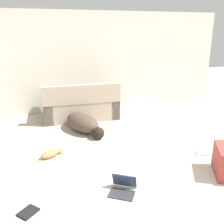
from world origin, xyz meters
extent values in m
plane|color=#BCB29E|center=(0.00, 0.00, 0.00)|extent=(20.00, 20.00, 0.00)
cube|color=beige|center=(0.00, 4.29, 1.21)|extent=(6.68, 0.06, 2.41)
cube|color=tan|center=(-0.48, 3.70, 0.22)|extent=(1.71, 0.90, 0.45)
cube|color=tan|center=(-0.48, 3.33, 0.65)|extent=(1.69, 0.17, 0.41)
cube|color=tan|center=(0.27, 3.69, 0.29)|extent=(0.22, 0.87, 0.59)
cube|color=tan|center=(-1.22, 3.72, 0.29)|extent=(0.22, 0.87, 0.59)
ellipsoid|color=#4C3D33|center=(-0.58, 2.84, 0.18)|extent=(0.80, 1.03, 0.37)
sphere|color=black|center=(-0.36, 2.37, 0.12)|extent=(0.31, 0.31, 0.23)
cylinder|color=#4C3D33|center=(-0.83, 3.37, 0.03)|extent=(0.15, 0.23, 0.05)
ellipsoid|color=#BC7A47|center=(-1.28, 1.88, 0.06)|extent=(0.36, 0.29, 0.13)
sphere|color=tan|center=(-1.11, 1.97, 0.05)|extent=(0.14, 0.14, 0.10)
cylinder|color=#BC7A47|center=(-1.46, 1.78, 0.01)|extent=(0.08, 0.06, 0.02)
cube|color=#2D2D33|center=(-0.48, 0.63, 0.01)|extent=(0.38, 0.35, 0.02)
cube|color=#2D2D33|center=(-0.40, 0.75, 0.11)|extent=(0.31, 0.24, 0.20)
cube|color=#23334C|center=(-0.40, 0.74, 0.11)|extent=(0.29, 0.22, 0.18)
cube|color=beige|center=(1.17, 1.31, 0.01)|extent=(0.26, 0.25, 0.02)
cube|color=black|center=(-1.59, 0.62, 0.01)|extent=(0.27, 0.26, 0.02)
camera|label=1|loc=(-1.33, -1.87, 1.96)|focal=40.00mm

